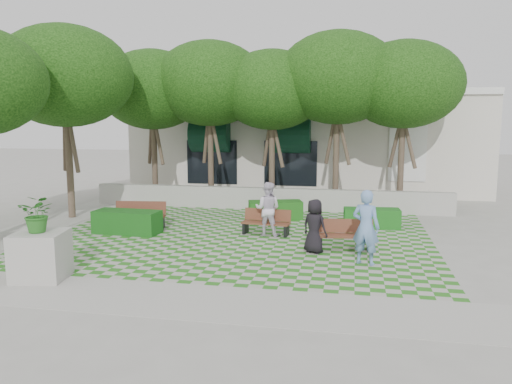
% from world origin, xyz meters
% --- Properties ---
extents(ground, '(90.00, 90.00, 0.00)m').
position_xyz_m(ground, '(0.00, 0.00, 0.00)').
color(ground, gray).
rests_on(ground, ground).
extents(lawn, '(12.00, 12.00, 0.00)m').
position_xyz_m(lawn, '(0.00, 1.00, 0.01)').
color(lawn, '#2B721E').
rests_on(lawn, ground).
extents(sidewalk_south, '(16.00, 2.00, 0.01)m').
position_xyz_m(sidewalk_south, '(0.00, -4.70, 0.01)').
color(sidewalk_south, '#9E9B93').
rests_on(sidewalk_south, ground).
extents(sidewalk_west, '(2.00, 12.00, 0.01)m').
position_xyz_m(sidewalk_west, '(-7.20, 1.00, 0.01)').
color(sidewalk_west, '#9E9B93').
rests_on(sidewalk_west, ground).
extents(retaining_wall, '(15.00, 0.36, 0.90)m').
position_xyz_m(retaining_wall, '(0.00, 6.20, 0.45)').
color(retaining_wall, '#9E9B93').
rests_on(retaining_wall, ground).
extents(bench_east, '(1.68, 0.74, 0.85)m').
position_xyz_m(bench_east, '(3.39, 0.19, 0.41)').
color(bench_east, '#572E1E').
rests_on(bench_east, ground).
extents(bench_mid, '(1.61, 0.70, 0.82)m').
position_xyz_m(bench_mid, '(0.83, 1.56, 0.40)').
color(bench_mid, '#582F1E').
rests_on(bench_mid, ground).
extents(bench_west, '(1.82, 0.81, 0.92)m').
position_xyz_m(bench_west, '(-3.59, 1.62, 0.44)').
color(bench_west, '#542B1D').
rests_on(bench_west, ground).
extents(hedge_east, '(1.95, 0.89, 0.66)m').
position_xyz_m(hedge_east, '(4.22, 3.34, 0.33)').
color(hedge_east, '#165318').
rests_on(hedge_east, ground).
extents(hedge_midright, '(2.12, 1.35, 0.69)m').
position_xyz_m(hedge_midright, '(0.72, 4.16, 0.34)').
color(hedge_midright, '#185015').
rests_on(hedge_midright, ground).
extents(hedge_west, '(2.21, 0.99, 0.76)m').
position_xyz_m(hedge_west, '(-3.69, 0.85, 0.38)').
color(hedge_west, '#124614').
rests_on(hedge_west, ground).
extents(planter_front, '(1.32, 1.32, 1.99)m').
position_xyz_m(planter_front, '(-3.53, -3.98, 0.81)').
color(planter_front, '#9E9B93').
rests_on(planter_front, ground).
extents(person_blue, '(0.82, 0.67, 1.95)m').
position_xyz_m(person_blue, '(3.92, -1.27, 0.97)').
color(person_blue, '#6C8FC4').
rests_on(person_blue, ground).
extents(person_dark, '(0.88, 0.78, 1.52)m').
position_xyz_m(person_dark, '(2.54, -0.40, 0.76)').
color(person_dark, black).
rests_on(person_dark, ground).
extents(person_white, '(0.90, 0.73, 1.74)m').
position_xyz_m(person_white, '(0.89, 1.45, 0.87)').
color(person_white, silver).
rests_on(person_white, ground).
extents(tree_row, '(17.70, 13.40, 7.41)m').
position_xyz_m(tree_row, '(-1.86, 5.95, 5.18)').
color(tree_row, '#47382B').
rests_on(tree_row, ground).
extents(building, '(18.00, 8.92, 5.15)m').
position_xyz_m(building, '(0.93, 14.08, 2.52)').
color(building, beige).
rests_on(building, ground).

